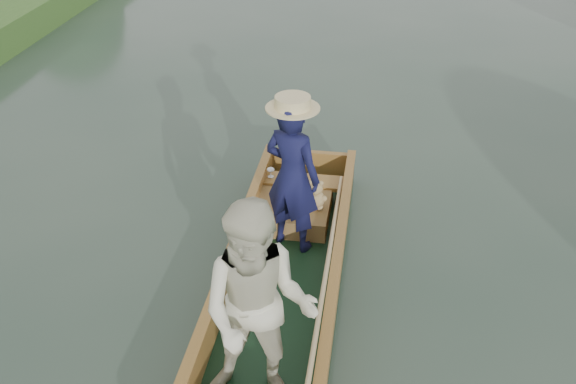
# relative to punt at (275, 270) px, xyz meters

# --- Properties ---
(ground) EXTENTS (120.00, 120.00, 0.00)m
(ground) POSITION_rel_punt_xyz_m (-0.01, 0.21, -0.65)
(ground) COLOR #283D30
(ground) RESTS_ON ground
(punt) EXTENTS (1.12, 5.18, 1.89)m
(punt) POSITION_rel_punt_xyz_m (0.00, 0.00, 0.00)
(punt) COLOR black
(punt) RESTS_ON ground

